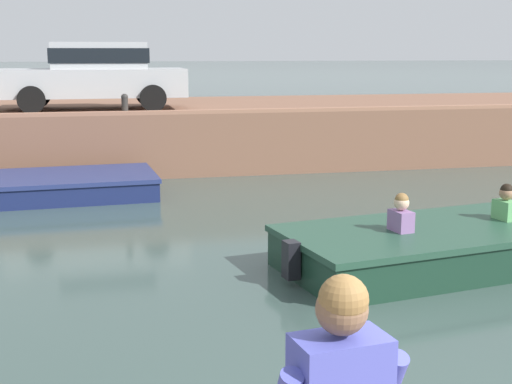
# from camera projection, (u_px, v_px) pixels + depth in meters

# --- Properties ---
(ground_plane) EXTENTS (400.00, 400.00, 0.00)m
(ground_plane) POSITION_uv_depth(u_px,v_px,m) (268.00, 255.00, 9.74)
(ground_plane) COLOR #384C47
(far_quay_wall) EXTENTS (60.00, 6.00, 1.40)m
(far_quay_wall) POSITION_uv_depth(u_px,v_px,m) (185.00, 131.00, 18.43)
(far_quay_wall) COLOR brown
(far_quay_wall) RESTS_ON ground
(far_wall_coping) EXTENTS (60.00, 0.24, 0.08)m
(far_wall_coping) POSITION_uv_depth(u_px,v_px,m) (201.00, 112.00, 15.53)
(far_wall_coping) COLOR #9F6C52
(far_wall_coping) RESTS_ON far_quay_wall
(boat_moored_west_navy) EXTENTS (6.23, 2.42, 0.43)m
(boat_moored_west_navy) POSITION_uv_depth(u_px,v_px,m) (2.00, 189.00, 13.27)
(boat_moored_west_navy) COLOR navy
(boat_moored_west_navy) RESTS_ON ground
(motorboat_passing) EXTENTS (5.82, 2.68, 1.01)m
(motorboat_passing) POSITION_uv_depth(u_px,v_px,m) (474.00, 242.00, 9.37)
(motorboat_passing) COLOR #193828
(motorboat_passing) RESTS_ON ground
(car_left_inner_silver) EXTENTS (4.25, 1.99, 1.54)m
(car_left_inner_silver) POSITION_uv_depth(u_px,v_px,m) (95.00, 73.00, 16.53)
(car_left_inner_silver) COLOR #B7BABC
(car_left_inner_silver) RESTS_ON far_quay_wall
(mooring_bollard_mid) EXTENTS (0.15, 0.15, 0.45)m
(mooring_bollard_mid) POSITION_uv_depth(u_px,v_px,m) (125.00, 103.00, 15.27)
(mooring_bollard_mid) COLOR #2D2B28
(mooring_bollard_mid) RESTS_ON far_quay_wall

